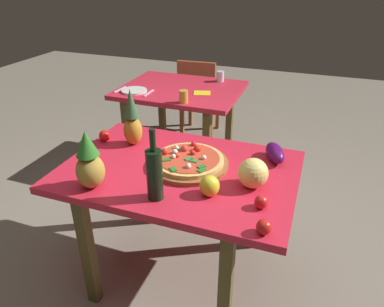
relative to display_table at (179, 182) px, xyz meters
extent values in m
plane|color=gray|center=(0.00, 0.00, -0.65)|extent=(10.00, 10.00, 0.00)
cube|color=brown|center=(-0.38, -0.38, -0.30)|extent=(0.06, 0.06, 0.70)
cube|color=brown|center=(0.38, -0.38, -0.30)|extent=(0.06, 0.06, 0.70)
cube|color=brown|center=(-0.38, 0.38, -0.30)|extent=(0.06, 0.06, 0.70)
cube|color=brown|center=(0.38, 0.38, -0.30)|extent=(0.06, 0.06, 0.70)
cube|color=red|center=(0.00, 0.00, 0.07)|extent=(1.25, 0.86, 0.04)
cube|color=brown|center=(-0.88, 0.95, -0.30)|extent=(0.06, 0.06, 0.70)
cube|color=brown|center=(-0.14, 0.95, -0.30)|extent=(0.06, 0.06, 0.70)
cube|color=brown|center=(-0.88, 1.68, -0.30)|extent=(0.06, 0.06, 0.70)
cube|color=brown|center=(-0.14, 1.68, -0.30)|extent=(0.06, 0.06, 0.70)
cube|color=red|center=(-0.51, 1.31, 0.07)|extent=(1.05, 0.83, 0.04)
cube|color=brown|center=(-0.41, 2.20, -0.45)|extent=(0.04, 0.04, 0.41)
cube|color=brown|center=(-0.74, 2.18, -0.45)|extent=(0.04, 0.04, 0.41)
cube|color=brown|center=(-0.39, 1.87, -0.45)|extent=(0.04, 0.04, 0.41)
cube|color=brown|center=(-0.72, 1.85, -0.45)|extent=(0.04, 0.04, 0.41)
cube|color=brown|center=(-0.57, 2.03, -0.22)|extent=(0.42, 0.42, 0.04)
cube|color=brown|center=(-0.56, 1.85, 0.00)|extent=(0.40, 0.06, 0.40)
cylinder|color=brown|center=(0.04, 0.04, 0.10)|extent=(0.43, 0.43, 0.02)
cylinder|color=#DFB761|center=(0.04, 0.04, 0.13)|extent=(0.38, 0.38, 0.02)
cylinder|color=#C7432B|center=(0.04, 0.04, 0.14)|extent=(0.34, 0.34, 0.00)
sphere|color=red|center=(-0.02, 0.03, 0.15)|extent=(0.03, 0.03, 0.03)
sphere|color=red|center=(-0.10, 0.04, 0.15)|extent=(0.04, 0.04, 0.04)
sphere|color=red|center=(-0.01, 0.11, 0.15)|extent=(0.04, 0.04, 0.04)
sphere|color=red|center=(0.02, 0.19, 0.15)|extent=(0.03, 0.03, 0.03)
sphere|color=red|center=(0.06, 0.13, 0.15)|extent=(0.04, 0.04, 0.04)
sphere|color=red|center=(0.05, 0.08, 0.15)|extent=(0.03, 0.03, 0.03)
cube|color=#338333|center=(0.08, 0.01, 0.14)|extent=(0.05, 0.03, 0.00)
cube|color=#26702C|center=(0.14, -0.03, 0.14)|extent=(0.05, 0.05, 0.00)
cube|color=#277322|center=(0.15, -0.06, 0.14)|extent=(0.04, 0.05, 0.00)
cube|color=#2C8634|center=(0.05, 0.02, 0.14)|extent=(0.05, 0.05, 0.00)
cube|color=#33782F|center=(-0.04, 0.11, 0.14)|extent=(0.05, 0.03, 0.00)
cube|color=#227127|center=(-0.06, -0.03, 0.14)|extent=(0.05, 0.05, 0.00)
cube|color=#217927|center=(0.01, -0.11, 0.14)|extent=(0.05, 0.05, 0.00)
sphere|color=white|center=(0.12, 0.05, 0.15)|extent=(0.03, 0.03, 0.03)
sphere|color=white|center=(-0.05, 0.06, 0.15)|extent=(0.03, 0.03, 0.03)
sphere|color=#F1E1D1|center=(-0.04, 0.01, 0.15)|extent=(0.03, 0.03, 0.03)
sphere|color=silver|center=(-0.06, 0.11, 0.15)|extent=(0.02, 0.02, 0.02)
sphere|color=white|center=(0.08, -0.06, 0.15)|extent=(0.03, 0.03, 0.03)
cylinder|color=black|center=(0.00, -0.29, 0.21)|extent=(0.08, 0.08, 0.25)
cylinder|color=black|center=(0.00, -0.29, 0.38)|extent=(0.03, 0.03, 0.09)
cylinder|color=black|center=(0.00, -0.29, 0.44)|extent=(0.03, 0.03, 0.02)
ellipsoid|color=#C18629|center=(-0.37, 0.18, 0.18)|extent=(0.11, 0.11, 0.18)
cone|color=#35603A|center=(-0.37, 0.18, 0.35)|extent=(0.09, 0.09, 0.17)
ellipsoid|color=#AD8B36|center=(-0.34, -0.31, 0.18)|extent=(0.14, 0.14, 0.18)
cone|color=#2C7323|center=(-0.34, -0.31, 0.33)|extent=(0.11, 0.11, 0.12)
sphere|color=#F1D86F|center=(0.41, -0.04, 0.17)|extent=(0.15, 0.15, 0.15)
ellipsoid|color=yellow|center=(0.23, -0.18, 0.14)|extent=(0.10, 0.10, 0.11)
ellipsoid|color=#500F58|center=(0.47, 0.27, 0.14)|extent=(0.17, 0.22, 0.09)
sphere|color=red|center=(0.48, -0.20, 0.12)|extent=(0.06, 0.06, 0.06)
sphere|color=red|center=(0.52, -0.37, 0.12)|extent=(0.07, 0.07, 0.07)
sphere|color=red|center=(-0.56, 0.15, 0.13)|extent=(0.07, 0.07, 0.07)
cylinder|color=gold|center=(-0.35, 0.97, 0.14)|extent=(0.07, 0.07, 0.10)
cylinder|color=silver|center=(-0.24, 1.62, 0.14)|extent=(0.07, 0.07, 0.10)
cylinder|color=white|center=(-0.85, 1.08, 0.10)|extent=(0.22, 0.22, 0.02)
cube|color=silver|center=(-0.99, 1.08, 0.09)|extent=(0.03, 0.18, 0.01)
cube|color=silver|center=(-0.71, 1.08, 0.09)|extent=(0.02, 0.18, 0.01)
cube|color=yellow|center=(-0.28, 1.23, 0.09)|extent=(0.17, 0.15, 0.01)
camera|label=1|loc=(0.64, -1.55, 1.07)|focal=33.58mm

